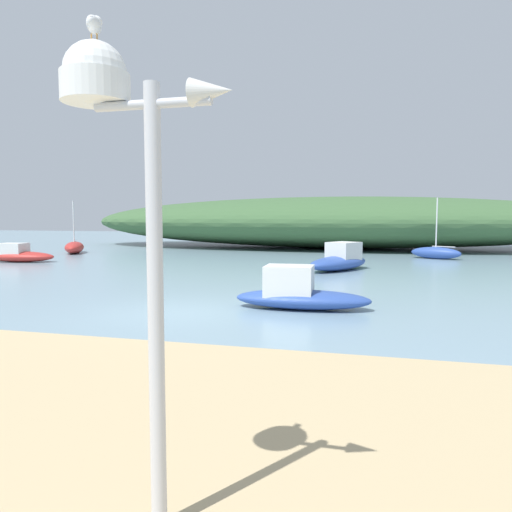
{
  "coord_description": "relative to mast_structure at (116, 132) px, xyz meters",
  "views": [
    {
      "loc": [
        5.18,
        -11.74,
        2.6
      ],
      "look_at": [
        1.67,
        2.04,
        1.39
      ],
      "focal_mm": 33.46,
      "sensor_mm": 36.0,
      "label": 1
    }
  ],
  "objects": [
    {
      "name": "sailboat_by_sandbar",
      "position": [
        -18.54,
        25.72,
        -2.8
      ],
      "size": [
        2.85,
        3.79,
        3.63
      ],
      "color": "#B72D28",
      "rests_on": "ground"
    },
    {
      "name": "sailboat_east_reach",
      "position": [
        5.32,
        27.27,
        -2.83
      ],
      "size": [
        3.09,
        2.12,
        3.67
      ],
      "color": "#2D4C9E",
      "rests_on": "ground"
    },
    {
      "name": "distant_hill",
      "position": [
        -1.38,
        36.43,
        -1.14
      ],
      "size": [
        42.68,
        14.32,
        4.14
      ],
      "primitive_type": "ellipsoid",
      "color": "#3D6038",
      "rests_on": "ground"
    },
    {
      "name": "mast_structure",
      "position": [
        0.0,
        0.0,
        0.0
      ],
      "size": [
        1.31,
        0.5,
        3.67
      ],
      "color": "silver",
      "rests_on": "beach_sand"
    },
    {
      "name": "motorboat_west_reach",
      "position": [
        -17.78,
        19.47,
        -2.81
      ],
      "size": [
        4.22,
        1.82,
        1.05
      ],
      "color": "#B72D28",
      "rests_on": "ground"
    },
    {
      "name": "ground_plane",
      "position": [
        -3.3,
        8.54,
        -3.21
      ],
      "size": [
        120.0,
        120.0,
        0.0
      ],
      "primitive_type": "plane",
      "color": "#7A99A8"
    },
    {
      "name": "motorboat_far_left",
      "position": [
        0.17,
        19.78,
        -2.72
      ],
      "size": [
        3.34,
        4.34,
        1.33
      ],
      "color": "#2D4C9E",
      "rests_on": "ground"
    },
    {
      "name": "seagull_on_radar",
      "position": [
        -0.17,
        0.01,
        0.79
      ],
      "size": [
        0.17,
        0.29,
        0.21
      ],
      "color": "orange",
      "rests_on": "mast_structure"
    },
    {
      "name": "motorboat_mid_channel",
      "position": [
        -0.24,
        9.88,
        -2.78
      ],
      "size": [
        3.84,
        1.42,
        1.21
      ],
      "color": "#2D4C9E",
      "rests_on": "ground"
    }
  ]
}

